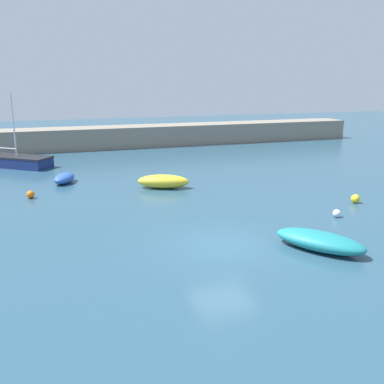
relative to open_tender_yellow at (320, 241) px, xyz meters
The scene contains 9 objects.
ground_plane 3.76m from the open_tender_yellow, 153.85° to the left, with size 120.00×120.00×0.20m, color #284C60.
harbor_breakwater 28.95m from the open_tender_yellow, 96.64° to the left, with size 50.51×3.25×2.01m, color gray.
open_tender_yellow is the anchor object (origin of this frame).
rowboat_blue_near 11.87m from the open_tender_yellow, 105.75° to the left, with size 3.37×2.33×0.84m.
dinghy_near_pier 17.21m from the open_tender_yellow, 121.13° to the left, with size 1.86×2.32×0.63m.
sailboat_tall_mast 24.49m from the open_tender_yellow, 119.41° to the left, with size 5.35×4.78×5.55m.
mooring_buoy_orange 15.85m from the open_tender_yellow, 133.24° to the left, with size 0.44×0.44×0.44m, color orange.
mooring_buoy_yellow 7.58m from the open_tender_yellow, 41.04° to the left, with size 0.47×0.47×0.47m, color yellow.
mooring_buoy_white 4.55m from the open_tender_yellow, 45.06° to the left, with size 0.38×0.38×0.38m, color white.
Camera 1 is at (-6.33, -14.79, 6.42)m, focal length 40.00 mm.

